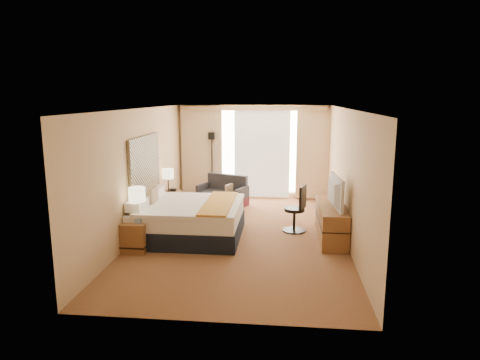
# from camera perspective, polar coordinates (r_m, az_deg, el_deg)

# --- Properties ---
(floor) EXTENTS (4.20, 7.00, 0.02)m
(floor) POSITION_cam_1_polar(r_m,az_deg,el_deg) (8.96, 0.13, -7.38)
(floor) COLOR #5B211A
(floor) RESTS_ON ground
(ceiling) EXTENTS (4.20, 7.00, 0.02)m
(ceiling) POSITION_cam_1_polar(r_m,az_deg,el_deg) (8.50, 0.14, 9.48)
(ceiling) COLOR white
(ceiling) RESTS_ON wall_back
(wall_back) EXTENTS (4.20, 0.02, 2.60)m
(wall_back) POSITION_cam_1_polar(r_m,az_deg,el_deg) (12.09, 1.78, 3.78)
(wall_back) COLOR #DBAE85
(wall_back) RESTS_ON ground
(wall_front) EXTENTS (4.20, 0.02, 2.60)m
(wall_front) POSITION_cam_1_polar(r_m,az_deg,el_deg) (5.26, -3.66, -5.97)
(wall_front) COLOR #DBAE85
(wall_front) RESTS_ON ground
(wall_left) EXTENTS (0.02, 7.00, 2.60)m
(wall_left) POSITION_cam_1_polar(r_m,az_deg,el_deg) (9.09, -13.16, 1.05)
(wall_left) COLOR #DBAE85
(wall_left) RESTS_ON ground
(wall_right) EXTENTS (0.02, 7.00, 2.60)m
(wall_right) POSITION_cam_1_polar(r_m,az_deg,el_deg) (8.69, 14.05, 0.55)
(wall_right) COLOR #DBAE85
(wall_right) RESTS_ON ground
(headboard) EXTENTS (0.06, 1.85, 1.50)m
(headboard) POSITION_cam_1_polar(r_m,az_deg,el_deg) (9.26, -12.53, 1.14)
(headboard) COLOR black
(headboard) RESTS_ON wall_left
(nightstand_left) EXTENTS (0.45, 0.52, 0.55)m
(nightstand_left) POSITION_cam_1_polar(r_m,az_deg,el_deg) (8.29, -13.68, -7.24)
(nightstand_left) COLOR olive
(nightstand_left) RESTS_ON floor
(nightstand_right) EXTENTS (0.45, 0.52, 0.55)m
(nightstand_right) POSITION_cam_1_polar(r_m,az_deg,el_deg) (10.59, -9.22, -3.06)
(nightstand_right) COLOR olive
(nightstand_right) RESTS_ON floor
(media_dresser) EXTENTS (0.50, 1.80, 0.70)m
(media_dresser) POSITION_cam_1_polar(r_m,az_deg,el_deg) (8.87, 12.03, -5.45)
(media_dresser) COLOR olive
(media_dresser) RESTS_ON floor
(window) EXTENTS (2.30, 0.02, 2.30)m
(window) POSITION_cam_1_polar(r_m,az_deg,el_deg) (12.04, 2.96, 3.84)
(window) COLOR silver
(window) RESTS_ON wall_back
(curtains) EXTENTS (4.12, 0.19, 2.56)m
(curtains) POSITION_cam_1_polar(r_m,az_deg,el_deg) (11.96, 1.73, 4.23)
(curtains) COLOR beige
(curtains) RESTS_ON floor
(bed) EXTENTS (2.11, 1.93, 1.03)m
(bed) POSITION_cam_1_polar(r_m,az_deg,el_deg) (8.82, -6.91, -5.21)
(bed) COLOR black
(bed) RESTS_ON floor
(loveseat) EXTENTS (1.42, 1.09, 0.79)m
(loveseat) POSITION_cam_1_polar(r_m,az_deg,el_deg) (11.35, -2.23, -2.05)
(loveseat) COLOR #511721
(loveseat) RESTS_ON floor
(floor_lamp) EXTENTS (0.23, 0.23, 1.86)m
(floor_lamp) POSITION_cam_1_polar(r_m,az_deg,el_deg) (12.02, -3.78, 3.78)
(floor_lamp) COLOR black
(floor_lamp) RESTS_ON floor
(desk_chair) EXTENTS (0.49, 0.49, 1.00)m
(desk_chair) POSITION_cam_1_polar(r_m,az_deg,el_deg) (9.16, 7.59, -4.14)
(desk_chair) COLOR black
(desk_chair) RESTS_ON floor
(lamp_left) EXTENTS (0.31, 0.31, 0.65)m
(lamp_left) POSITION_cam_1_polar(r_m,az_deg,el_deg) (8.10, -13.58, -1.97)
(lamp_left) COLOR black
(lamp_left) RESTS_ON nightstand_left
(lamp_right) EXTENTS (0.27, 0.27, 0.57)m
(lamp_right) POSITION_cam_1_polar(r_m,az_deg,el_deg) (10.45, -9.58, 0.77)
(lamp_right) COLOR black
(lamp_right) RESTS_ON nightstand_right
(tissue_box) EXTENTS (0.13, 0.13, 0.11)m
(tissue_box) POSITION_cam_1_polar(r_m,az_deg,el_deg) (8.11, -13.33, -5.21)
(tissue_box) COLOR #97BBE9
(tissue_box) RESTS_ON nightstand_left
(telephone) EXTENTS (0.17, 0.14, 0.06)m
(telephone) POSITION_cam_1_polar(r_m,az_deg,el_deg) (10.62, -8.93, -1.31)
(telephone) COLOR black
(telephone) RESTS_ON nightstand_right
(television) EXTENTS (0.23, 1.10, 0.63)m
(television) POSITION_cam_1_polar(r_m,az_deg,el_deg) (8.50, 12.02, -1.56)
(television) COLOR black
(television) RESTS_ON media_dresser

